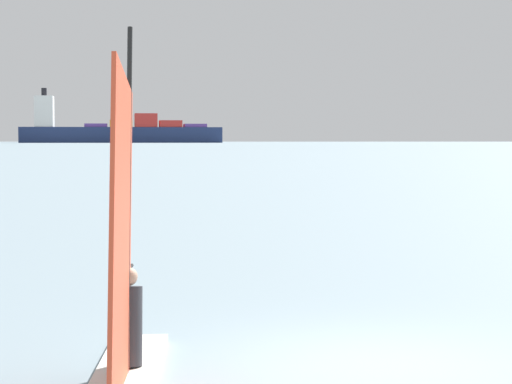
{
  "coord_description": "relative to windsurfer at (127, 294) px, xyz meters",
  "views": [
    {
      "loc": [
        -3.95,
        -10.46,
        2.77
      ],
      "look_at": [
        -0.66,
        3.55,
        1.93
      ],
      "focal_mm": 63.76,
      "sensor_mm": 36.0,
      "label": 1
    }
  ],
  "objects": [
    {
      "name": "cargo_ship",
      "position": [
        54.16,
        687.58,
        8.49
      ],
      "size": [
        152.81,
        33.77,
        41.07
      ],
      "rotation": [
        0.0,
        0.0,
        6.21
      ],
      "color": "navy",
      "rests_on": "ground_plane"
    },
    {
      "name": "distant_headland",
      "position": [
        -35.33,
        1282.16,
        23.77
      ],
      "size": [
        957.74,
        424.09,
        49.55
      ],
      "primitive_type": "cube",
      "rotation": [
        0.0,
        0.0,
        -0.19
      ],
      "color": "#4C564C",
      "rests_on": "ground_plane"
    },
    {
      "name": "ground_plane",
      "position": [
        3.03,
        0.08,
        -1.0
      ],
      "size": [
        4000.0,
        4000.0,
        0.0
      ],
      "primitive_type": "plane",
      "color": "gray"
    },
    {
      "name": "windsurfer",
      "position": [
        0.0,
        0.0,
        0.0
      ],
      "size": [
        1.22,
        3.64,
        4.17
      ],
      "rotation": [
        0.0,
        0.0,
        1.38
      ],
      "color": "white",
      "rests_on": "ground_plane"
    }
  ]
}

